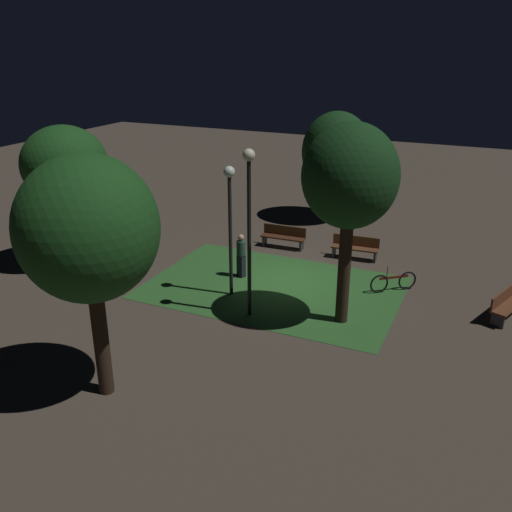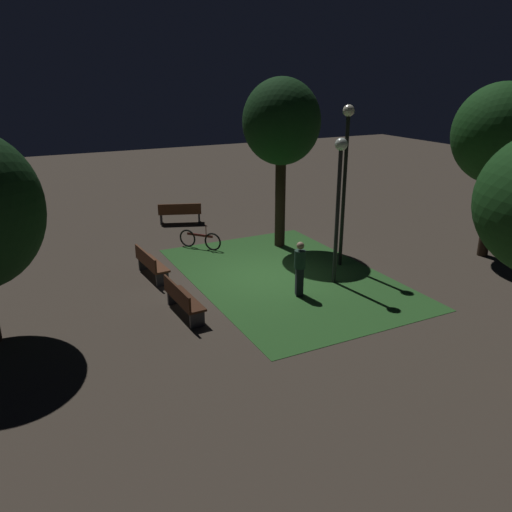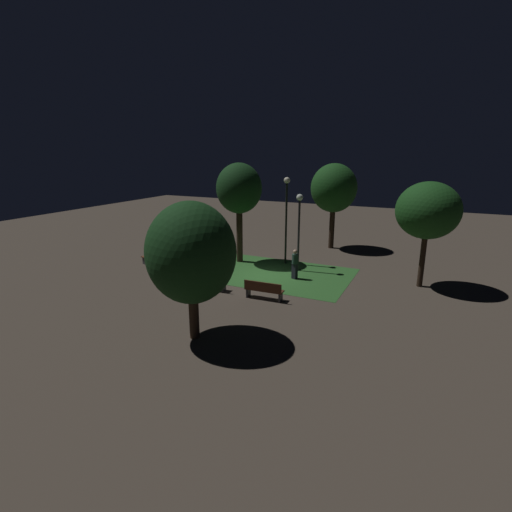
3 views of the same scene
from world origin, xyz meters
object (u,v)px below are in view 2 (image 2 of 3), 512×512
at_px(lamp_post_plaza_west, 346,162).
at_px(tree_tall_center, 281,123).
at_px(tree_right_canopy, 501,135).
at_px(bench_by_lamp, 182,299).
at_px(lamp_post_path_center, 339,186).
at_px(pedestrian, 300,267).
at_px(bench_front_left, 180,212).
at_px(bicycle, 200,240).
at_px(bench_path_side, 150,263).

bearing_deg(lamp_post_plaza_west, tree_tall_center, -163.78).
distance_m(tree_right_canopy, lamp_post_plaza_west, 5.31).
height_order(bench_by_lamp, lamp_post_path_center, lamp_post_path_center).
bearing_deg(pedestrian, lamp_post_path_center, 103.04).
xyz_separation_m(bench_front_left, lamp_post_path_center, (8.40, 2.02, 2.49)).
xyz_separation_m(lamp_post_plaza_west, bicycle, (-3.70, -3.54, -3.10)).
bearing_deg(tree_right_canopy, lamp_post_plaza_west, -106.20).
xyz_separation_m(bench_by_lamp, bench_front_left, (-8.47, 2.85, 0.00)).
relative_size(bench_path_side, bench_by_lamp, 1.01).
height_order(bench_path_side, lamp_post_plaza_west, lamp_post_plaza_west).
height_order(lamp_post_plaza_west, pedestrian, lamp_post_plaza_west).
bearing_deg(bench_front_left, lamp_post_path_center, 13.55).
distance_m(bench_front_left, pedestrian, 8.76).
bearing_deg(bench_by_lamp, lamp_post_plaza_west, 101.83).
bearing_deg(tree_tall_center, bench_by_lamp, -52.56).
xyz_separation_m(tree_tall_center, lamp_post_plaza_west, (2.70, 0.79, -0.97)).
distance_m(bench_front_left, bicycle, 3.56).
xyz_separation_m(bench_by_lamp, tree_right_canopy, (0.22, 10.99, 3.66)).
relative_size(bench_front_left, bicycle, 1.37).
bearing_deg(bench_by_lamp, bicycle, 154.13).
bearing_deg(bench_path_side, bench_by_lamp, -0.00).
xyz_separation_m(bench_by_lamp, lamp_post_path_center, (-0.08, 4.88, 2.49)).
height_order(bench_by_lamp, pedestrian, pedestrian).
height_order(bench_by_lamp, bicycle, bicycle).
bearing_deg(tree_right_canopy, bench_path_side, -106.26).
xyz_separation_m(bench_path_side, bench_front_left, (-5.49, 2.85, 0.00)).
height_order(bench_by_lamp, tree_right_canopy, tree_right_canopy).
distance_m(bench_path_side, bench_front_left, 6.19).
xyz_separation_m(bench_by_lamp, tree_tall_center, (-3.94, 5.15, 3.93)).
bearing_deg(bicycle, bench_path_side, -50.73).
bearing_deg(lamp_post_plaza_west, lamp_post_path_center, -42.30).
height_order(bench_path_side, tree_right_canopy, tree_right_canopy).
bearing_deg(lamp_post_path_center, pedestrian, -76.96).
relative_size(bench_front_left, lamp_post_path_center, 0.43).
bearing_deg(tree_tall_center, pedestrian, -22.34).
distance_m(tree_right_canopy, bicycle, 10.72).
height_order(tree_right_canopy, pedestrian, tree_right_canopy).
bearing_deg(lamp_post_path_center, lamp_post_plaza_west, 137.70).
relative_size(bench_path_side, lamp_post_plaza_west, 0.35).
relative_size(bench_path_side, bench_front_left, 0.99).
distance_m(lamp_post_plaza_west, lamp_post_path_center, 1.65).
xyz_separation_m(bench_path_side, pedestrian, (3.24, 3.42, 0.37)).
relative_size(tree_tall_center, tree_right_canopy, 1.02).
height_order(lamp_post_plaza_west, bicycle, lamp_post_plaza_west).
bearing_deg(lamp_post_plaza_west, tree_right_canopy, 73.80).
bearing_deg(tree_right_canopy, lamp_post_path_center, -92.82).
xyz_separation_m(lamp_post_path_center, bicycle, (-4.86, -2.48, -2.63)).
bearing_deg(lamp_post_path_center, tree_tall_center, 175.91).
height_order(tree_right_canopy, bicycle, tree_right_canopy).
xyz_separation_m(bench_front_left, tree_right_canopy, (8.70, 8.14, 3.66)).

